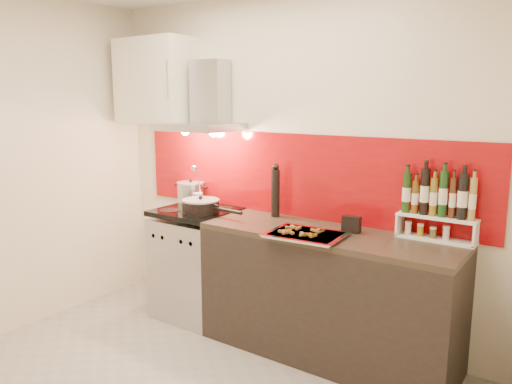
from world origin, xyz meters
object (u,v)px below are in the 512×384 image
Objects in this scene: range_stove at (197,264)px; saute_pan at (201,206)px; baking_tray at (306,234)px; stock_pot at (191,192)px; pepper_mill at (275,191)px; counter at (327,294)px.

range_stove is 0.54m from saute_pan.
range_stove is 1.24m from baking_tray.
stock_pot is 0.89m from pepper_mill.
pepper_mill reaches higher than counter.
stock_pot is at bearing 142.95° from saute_pan.
pepper_mill is 0.79× the size of baking_tray.
saute_pan reaches higher than baking_tray.
saute_pan reaches higher than range_stove.
baking_tray is (-0.07, -0.19, 0.47)m from counter.
pepper_mill is at bearing 25.31° from saute_pan.
counter is at bearing 69.00° from baking_tray.
saute_pan is 0.61m from pepper_mill.
range_stove is 3.79× the size of stock_pot.
range_stove is 0.94m from pepper_mill.
saute_pan is at bearing -154.69° from pepper_mill.
range_stove is 1.20m from counter.
counter is 7.49× the size of stock_pot.
saute_pan is 1.11× the size of baking_tray.
counter is at bearing 3.66° from saute_pan.
stock_pot is 0.58× the size of pepper_mill.
counter is at bearing -18.46° from pepper_mill.
pepper_mill reaches higher than baking_tray.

